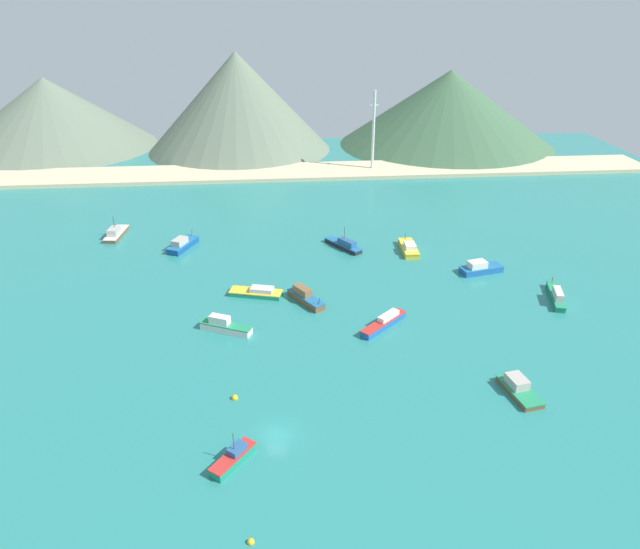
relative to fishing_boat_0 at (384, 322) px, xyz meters
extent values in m
cube|color=teal|center=(-19.38, 3.87, -1.07)|extent=(260.00, 280.00, 0.50)
cube|color=#1E5BA8|center=(-0.18, -0.16, -0.30)|extent=(9.18, 8.58, 1.05)
cube|color=red|center=(-0.18, -0.16, 0.33)|extent=(9.36, 8.75, 0.20)
cube|color=silver|center=(0.81, 0.73, 0.86)|extent=(4.40, 4.18, 0.86)
cube|color=silver|center=(-27.48, 0.80, -0.22)|extent=(9.18, 5.72, 1.20)
cube|color=#238C5B|center=(-27.48, 0.80, 0.48)|extent=(9.37, 5.83, 0.20)
cube|color=silver|center=(-28.51, 1.28, 1.28)|extent=(3.84, 2.90, 1.40)
cube|color=gold|center=(11.57, 31.81, -0.29)|extent=(3.45, 9.66, 1.06)
cube|color=gold|center=(11.57, 31.81, 0.34)|extent=(3.52, 9.85, 0.20)
cube|color=silver|center=(11.53, 30.61, 0.97)|extent=(2.46, 3.45, 1.05)
cylinder|color=#4C3823|center=(11.72, 36.10, 0.98)|extent=(0.14, 0.62, 1.44)
cube|color=#198466|center=(-22.51, 13.56, -0.44)|extent=(10.34, 5.58, 0.76)
cube|color=gold|center=(-22.51, 13.56, 0.04)|extent=(10.55, 5.69, 0.20)
cube|color=beige|center=(-21.32, 13.24, 0.56)|extent=(4.78, 3.37, 0.84)
cube|color=#198466|center=(-24.90, -30.66, -0.31)|extent=(5.77, 6.61, 1.02)
cube|color=red|center=(-24.90, -30.66, 0.30)|extent=(5.89, 6.74, 0.20)
cube|color=#28568C|center=(-24.38, -29.98, 0.81)|extent=(2.66, 2.82, 0.81)
cylinder|color=#4C3823|center=(-24.68, -30.37, 2.42)|extent=(0.11, 0.11, 2.41)
cube|color=brown|center=(-56.06, 46.63, -0.42)|extent=(3.96, 9.99, 0.79)
cube|color=white|center=(-56.06, 46.63, 0.07)|extent=(4.04, 10.18, 0.20)
cube|color=#B2ADA3|center=(-56.20, 45.42, 0.93)|extent=(2.57, 4.07, 1.51)
cylinder|color=#4C3823|center=(-56.11, 46.19, 2.97)|extent=(0.16, 0.16, 2.58)
cube|color=brown|center=(16.14, -20.47, -0.47)|extent=(4.56, 8.29, 0.70)
cube|color=#238C5B|center=(16.14, -20.47, -0.02)|extent=(4.66, 8.46, 0.20)
cube|color=#B2ADA3|center=(15.96, -19.51, 0.76)|extent=(2.96, 3.71, 1.35)
cube|color=#1E5BA8|center=(24.19, 19.70, -0.27)|extent=(9.28, 5.03, 1.09)
cube|color=#1E669E|center=(24.19, 19.70, 0.37)|extent=(9.46, 5.13, 0.20)
cube|color=silver|center=(23.12, 19.46, 1.15)|extent=(4.13, 3.13, 1.35)
cube|color=#232328|center=(-2.92, 34.93, -0.38)|extent=(7.77, 9.77, 0.87)
cube|color=#1E669E|center=(-2.92, 34.93, 0.15)|extent=(7.92, 9.97, 0.20)
cube|color=#28568C|center=(-2.17, 33.87, 0.89)|extent=(4.03, 4.76, 1.28)
cylinder|color=#4C3823|center=(-2.71, 34.63, 2.96)|extent=(0.11, 0.11, 2.87)
cube|color=brown|center=(-13.09, 9.86, -0.23)|extent=(6.75, 8.79, 1.19)
cube|color=#1E669E|center=(-13.09, 9.86, 0.47)|extent=(6.89, 8.96, 0.20)
cube|color=brown|center=(-13.70, 10.81, 1.26)|extent=(3.59, 4.30, 1.39)
cylinder|color=#4C3823|center=(-10.90, 6.45, 1.20)|extent=(0.47, 0.64, 1.60)
cube|color=#198466|center=(34.38, 7.00, -0.35)|extent=(4.71, 11.00, 0.93)
cube|color=#238C5B|center=(34.38, 7.00, 0.22)|extent=(4.80, 11.22, 0.20)
cube|color=beige|center=(34.01, 5.68, 1.02)|extent=(2.53, 4.70, 1.41)
cylinder|color=#4C3823|center=(35.72, 11.73, 0.77)|extent=(0.27, 0.57, 1.27)
cube|color=#14478C|center=(-39.30, 37.96, -0.21)|extent=(6.44, 9.54, 1.21)
cube|color=#1E669E|center=(-39.30, 37.96, 0.49)|extent=(6.57, 9.74, 0.20)
cube|color=#B2ADA3|center=(-39.77, 36.92, 1.26)|extent=(3.61, 4.47, 1.33)
cylinder|color=#4C3823|center=(-37.61, 41.71, 1.24)|extent=(0.39, 0.68, 1.64)
sphere|color=gold|center=(-25.25, -17.91, -0.65)|extent=(0.94, 0.94, 0.94)
sphere|color=gold|center=(-22.48, -42.59, -0.68)|extent=(0.79, 0.79, 0.79)
cube|color=beige|center=(-19.38, 95.24, -0.22)|extent=(247.00, 18.17, 1.20)
cone|color=#60705B|center=(-98.23, 137.60, 11.71)|extent=(73.90, 73.90, 25.05)
cone|color=#60705B|center=(-29.39, 128.38, 16.22)|extent=(65.80, 65.80, 34.08)
cone|color=#3D6042|center=(47.58, 128.58, 12.72)|extent=(79.45, 79.45, 27.08)
cylinder|color=silver|center=(13.99, 95.49, 11.92)|extent=(0.86, 0.86, 25.48)
cylinder|color=silver|center=(13.99, 95.49, 20.08)|extent=(2.55, 0.43, 0.43)
cylinder|color=silver|center=(13.99, 95.49, 14.98)|extent=(0.43, 2.04, 0.43)
camera|label=1|loc=(-18.92, -86.22, 52.38)|focal=32.70mm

